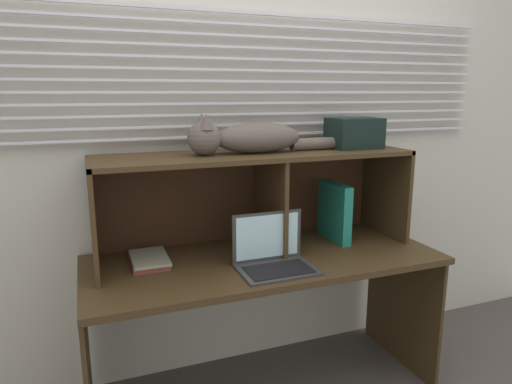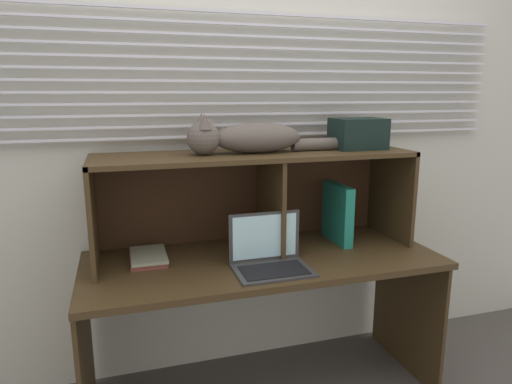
# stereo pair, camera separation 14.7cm
# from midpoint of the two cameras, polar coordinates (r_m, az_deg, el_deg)

# --- Properties ---
(back_panel_with_blinds) EXTENTS (4.40, 0.08, 2.50)m
(back_panel_with_blinds) POSITION_cam_midpoint_polar(r_m,az_deg,el_deg) (2.37, -4.02, 7.17)
(back_panel_with_blinds) COLOR beige
(back_panel_with_blinds) RESTS_ON ground
(desk) EXTENTS (1.64, 0.67, 0.72)m
(desk) POSITION_cam_midpoint_polar(r_m,az_deg,el_deg) (2.19, -0.85, -11.28)
(desk) COLOR #3E2D18
(desk) RESTS_ON ground
(hutch_shelf_unit) EXTENTS (1.51, 0.42, 0.48)m
(hutch_shelf_unit) POSITION_cam_midpoint_polar(r_m,az_deg,el_deg) (2.20, -2.06, 1.47)
(hutch_shelf_unit) COLOR #3E2D18
(hutch_shelf_unit) RESTS_ON desk
(cat) EXTENTS (0.74, 0.17, 0.19)m
(cat) POSITION_cam_midpoint_polar(r_m,az_deg,el_deg) (2.11, -3.17, 6.84)
(cat) COLOR #584F48
(cat) RESTS_ON hutch_shelf_unit
(laptop) EXTENTS (0.33, 0.24, 0.23)m
(laptop) POSITION_cam_midpoint_polar(r_m,az_deg,el_deg) (2.01, 0.11, -8.19)
(laptop) COLOR #343434
(laptop) RESTS_ON desk
(binder_upright) EXTENTS (0.05, 0.26, 0.30)m
(binder_upright) POSITION_cam_midpoint_polar(r_m,az_deg,el_deg) (2.38, 8.10, -2.47)
(binder_upright) COLOR #1D7E6B
(binder_upright) RESTS_ON desk
(book_stack) EXTENTS (0.16, 0.25, 0.03)m
(book_stack) POSITION_cam_midpoint_polar(r_m,az_deg,el_deg) (2.14, -15.26, -8.24)
(book_stack) COLOR brown
(book_stack) RESTS_ON desk
(storage_box) EXTENTS (0.25, 0.19, 0.15)m
(storage_box) POSITION_cam_midpoint_polar(r_m,az_deg,el_deg) (2.35, 10.47, 7.30)
(storage_box) COLOR black
(storage_box) RESTS_ON hutch_shelf_unit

